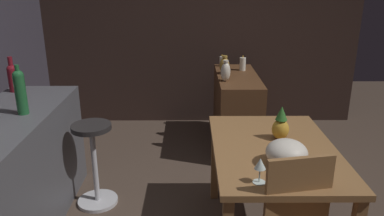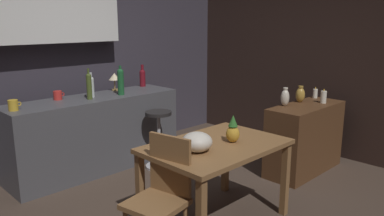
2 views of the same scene
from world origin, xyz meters
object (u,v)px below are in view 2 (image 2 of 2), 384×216
object	(u,v)px
bar_stool	(159,138)
wine_bottle_green	(121,81)
chair_near_window	(161,193)
vase_ceramic_ivory	(285,97)
pineapple_centerpiece	(233,131)
wine_bottle_clear	(91,86)
pillar_candle_short	(323,97)
wine_glass_left	(161,139)
vase_brass	(300,95)
cup_mustard	(13,105)
cup_red	(58,95)
pillar_candle_tall	(315,93)
dining_table	(216,154)
counter_lamp	(114,77)
wine_bottle_olive	(89,85)
wine_glass_right	(186,145)
wine_bottle_ruby	(142,77)
fruit_bowl	(197,142)
sideboard_cabinet	(305,138)

from	to	relation	value
bar_stool	wine_bottle_green	distance (m)	0.84
chair_near_window	vase_ceramic_ivory	distance (m)	2.14
pineapple_centerpiece	wine_bottle_clear	size ratio (longest dim) A/B	0.83
pillar_candle_short	bar_stool	bearing A→B (deg)	135.60
wine_glass_left	bar_stool	bearing A→B (deg)	51.24
pillar_candle_short	vase_brass	distance (m)	0.27
cup_mustard	cup_red	world-z (taller)	cup_mustard
pillar_candle_tall	pillar_candle_short	xyz separation A→B (m)	(-0.22, -0.22, 0.01)
pineapple_centerpiece	wine_bottle_green	bearing A→B (deg)	87.16
dining_table	bar_stool	size ratio (longest dim) A/B	1.70
counter_lamp	pillar_candle_tall	size ratio (longest dim) A/B	1.61
pillar_candle_short	vase_brass	world-z (taller)	vase_brass
cup_red	counter_lamp	xyz separation A→B (m)	(0.80, 0.04, 0.12)
cup_mustard	vase_brass	world-z (taller)	vase_brass
wine_bottle_olive	counter_lamp	distance (m)	0.59
bar_stool	vase_ceramic_ivory	size ratio (longest dim) A/B	3.30
wine_bottle_green	pillar_candle_tall	bearing A→B (deg)	-40.01
wine_glass_right	cup_red	distance (m)	2.15
wine_glass_left	wine_bottle_ruby	world-z (taller)	wine_bottle_ruby
bar_stool	wine_bottle_ruby	size ratio (longest dim) A/B	2.38
fruit_bowl	wine_glass_right	bearing A→B (deg)	-154.55
dining_table	chair_near_window	bearing A→B (deg)	-176.79
fruit_bowl	pillar_candle_tall	xyz separation A→B (m)	(2.37, 0.21, 0.06)
cup_red	vase_ceramic_ivory	world-z (taller)	vase_ceramic_ivory
bar_stool	wine_glass_right	distance (m)	1.83
bar_stool	vase_ceramic_ivory	world-z (taller)	vase_ceramic_ivory
cup_red	vase_ceramic_ivory	xyz separation A→B (m)	(1.88, -1.82, -0.03)
chair_near_window	vase_brass	distance (m)	2.45
wine_bottle_clear	cup_red	size ratio (longest dim) A/B	2.26
pillar_candle_short	wine_glass_left	bearing A→B (deg)	174.93
wine_bottle_olive	pillar_candle_tall	xyz separation A→B (m)	(2.29, -1.60, -0.19)
pillar_candle_short	wine_bottle_clear	bearing A→B (deg)	136.15
wine_glass_left	pillar_candle_tall	size ratio (longest dim) A/B	1.05
vase_ceramic_ivory	wine_glass_right	bearing A→B (deg)	-170.12
cup_red	sideboard_cabinet	bearing A→B (deg)	-43.04
dining_table	cup_mustard	bearing A→B (deg)	119.21
dining_table	wine_glass_left	xyz separation A→B (m)	(-0.47, 0.18, 0.20)
cup_mustard	cup_red	distance (m)	0.60
cup_mustard	fruit_bowl	bearing A→B (deg)	-67.38
fruit_bowl	pillar_candle_tall	distance (m)	2.38
dining_table	fruit_bowl	xyz separation A→B (m)	(-0.25, -0.02, 0.17)
dining_table	wine_bottle_ruby	bearing A→B (deg)	68.98
wine_glass_right	cup_mustard	distance (m)	2.03
wine_glass_right	wine_bottle_ruby	world-z (taller)	wine_bottle_ruby
wine_bottle_ruby	cup_red	distance (m)	1.26
pineapple_centerpiece	wine_bottle_green	size ratio (longest dim) A/B	0.68
pillar_candle_tall	wine_bottle_green	bearing A→B (deg)	139.99
wine_bottle_clear	wine_glass_right	bearing A→B (deg)	-100.49
fruit_bowl	pillar_candle_short	bearing A→B (deg)	-0.25
pineapple_centerpiece	cup_mustard	distance (m)	2.23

